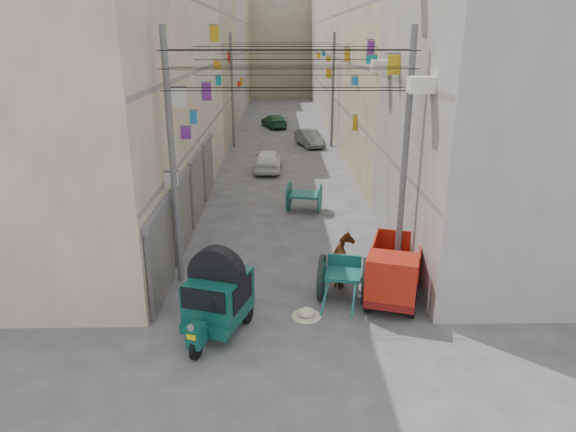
{
  "coord_description": "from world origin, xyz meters",
  "views": [
    {
      "loc": [
        -0.32,
        -9.56,
        7.64
      ],
      "look_at": [
        -0.02,
        6.5,
        2.04
      ],
      "focal_mm": 32.0,
      "sensor_mm": 36.0,
      "label": 1
    }
  ],
  "objects_px": {
    "second_cart": "(304,196)",
    "horse": "(344,261)",
    "feed_sack": "(306,312)",
    "auto_rickshaw": "(218,295)",
    "tonga_cart": "(343,278)",
    "mini_truck": "(393,277)",
    "distant_car_green": "(274,121)",
    "distant_car_grey": "(309,138)",
    "distant_car_white": "(268,160)"
  },
  "relations": [
    {
      "from": "feed_sack",
      "to": "distant_car_grey",
      "type": "distance_m",
      "value": 24.72
    },
    {
      "from": "tonga_cart",
      "to": "mini_truck",
      "type": "bearing_deg",
      "value": 2.85
    },
    {
      "from": "distant_car_grey",
      "to": "distant_car_green",
      "type": "height_order",
      "value": "distant_car_grey"
    },
    {
      "from": "second_cart",
      "to": "horse",
      "type": "xyz_separation_m",
      "value": [
        0.95,
        -7.3,
        0.02
      ]
    },
    {
      "from": "feed_sack",
      "to": "distant_car_green",
      "type": "relative_size",
      "value": 0.14
    },
    {
      "from": "distant_car_white",
      "to": "distant_car_green",
      "type": "xyz_separation_m",
      "value": [
        0.24,
        15.91,
        -0.09
      ]
    },
    {
      "from": "tonga_cart",
      "to": "second_cart",
      "type": "height_order",
      "value": "tonga_cart"
    },
    {
      "from": "second_cart",
      "to": "feed_sack",
      "type": "distance_m",
      "value": 9.59
    },
    {
      "from": "second_cart",
      "to": "distant_car_white",
      "type": "relative_size",
      "value": 0.46
    },
    {
      "from": "second_cart",
      "to": "distant_car_green",
      "type": "distance_m",
      "value": 23.65
    },
    {
      "from": "feed_sack",
      "to": "horse",
      "type": "distance_m",
      "value": 2.7
    },
    {
      "from": "second_cart",
      "to": "horse",
      "type": "bearing_deg",
      "value": -70.35
    },
    {
      "from": "mini_truck",
      "to": "distant_car_grey",
      "type": "distance_m",
      "value": 23.92
    },
    {
      "from": "second_cart",
      "to": "feed_sack",
      "type": "bearing_deg",
      "value": -80.17
    },
    {
      "from": "mini_truck",
      "to": "second_cart",
      "type": "xyz_separation_m",
      "value": [
        -2.24,
        8.78,
        -0.16
      ]
    },
    {
      "from": "distant_car_grey",
      "to": "auto_rickshaw",
      "type": "bearing_deg",
      "value": -114.72
    },
    {
      "from": "mini_truck",
      "to": "distant_car_grey",
      "type": "bearing_deg",
      "value": 109.76
    },
    {
      "from": "second_cart",
      "to": "feed_sack",
      "type": "xyz_separation_m",
      "value": [
        -0.4,
        -9.56,
        -0.58
      ]
    },
    {
      "from": "tonga_cart",
      "to": "mini_truck",
      "type": "xyz_separation_m",
      "value": [
        1.48,
        -0.21,
        0.14
      ]
    },
    {
      "from": "auto_rickshaw",
      "to": "distant_car_white",
      "type": "xyz_separation_m",
      "value": [
        1.04,
        17.95,
        -0.45
      ]
    },
    {
      "from": "second_cart",
      "to": "horse",
      "type": "distance_m",
      "value": 7.36
    },
    {
      "from": "tonga_cart",
      "to": "horse",
      "type": "xyz_separation_m",
      "value": [
        0.2,
        1.27,
        0.01
      ]
    },
    {
      "from": "feed_sack",
      "to": "distant_car_green",
      "type": "bearing_deg",
      "value": 91.99
    },
    {
      "from": "auto_rickshaw",
      "to": "distant_car_grey",
      "type": "relative_size",
      "value": 0.75
    },
    {
      "from": "tonga_cart",
      "to": "second_cart",
      "type": "xyz_separation_m",
      "value": [
        -0.76,
        8.57,
        -0.02
      ]
    },
    {
      "from": "second_cart",
      "to": "distant_car_white",
      "type": "height_order",
      "value": "second_cart"
    },
    {
      "from": "auto_rickshaw",
      "to": "distant_car_green",
      "type": "distance_m",
      "value": 33.89
    },
    {
      "from": "horse",
      "to": "distant_car_white",
      "type": "bearing_deg",
      "value": -75.99
    },
    {
      "from": "second_cart",
      "to": "feed_sack",
      "type": "relative_size",
      "value": 3.31
    },
    {
      "from": "second_cart",
      "to": "distant_car_grey",
      "type": "distance_m",
      "value": 15.15
    },
    {
      "from": "auto_rickshaw",
      "to": "mini_truck",
      "type": "distance_m",
      "value": 5.29
    },
    {
      "from": "mini_truck",
      "to": "horse",
      "type": "bearing_deg",
      "value": 148.01
    },
    {
      "from": "second_cart",
      "to": "tonga_cart",
      "type": "bearing_deg",
      "value": -72.73
    },
    {
      "from": "distant_car_green",
      "to": "distant_car_white",
      "type": "bearing_deg",
      "value": 72.38
    },
    {
      "from": "mini_truck",
      "to": "second_cart",
      "type": "distance_m",
      "value": 9.07
    },
    {
      "from": "distant_car_white",
      "to": "distant_car_green",
      "type": "distance_m",
      "value": 15.91
    },
    {
      "from": "auto_rickshaw",
      "to": "distant_car_green",
      "type": "xyz_separation_m",
      "value": [
        1.28,
        33.86,
        -0.53
      ]
    },
    {
      "from": "distant_car_white",
      "to": "second_cart",
      "type": "bearing_deg",
      "value": 105.94
    },
    {
      "from": "feed_sack",
      "to": "horse",
      "type": "relative_size",
      "value": 0.31
    },
    {
      "from": "mini_truck",
      "to": "horse",
      "type": "height_order",
      "value": "mini_truck"
    },
    {
      "from": "auto_rickshaw",
      "to": "feed_sack",
      "type": "distance_m",
      "value": 2.72
    },
    {
      "from": "auto_rickshaw",
      "to": "tonga_cart",
      "type": "height_order",
      "value": "auto_rickshaw"
    },
    {
      "from": "auto_rickshaw",
      "to": "distant_car_grey",
      "type": "height_order",
      "value": "auto_rickshaw"
    },
    {
      "from": "auto_rickshaw",
      "to": "tonga_cart",
      "type": "bearing_deg",
      "value": 43.61
    },
    {
      "from": "feed_sack",
      "to": "distant_car_grey",
      "type": "bearing_deg",
      "value": 86.51
    },
    {
      "from": "second_cart",
      "to": "distant_car_green",
      "type": "xyz_separation_m",
      "value": [
        -1.55,
        23.59,
        -0.14
      ]
    },
    {
      "from": "feed_sack",
      "to": "distant_car_white",
      "type": "distance_m",
      "value": 17.31
    },
    {
      "from": "tonga_cart",
      "to": "second_cart",
      "type": "relative_size",
      "value": 1.85
    },
    {
      "from": "second_cart",
      "to": "horse",
      "type": "relative_size",
      "value": 1.01
    },
    {
      "from": "tonga_cart",
      "to": "distant_car_grey",
      "type": "bearing_deg",
      "value": 100.21
    }
  ]
}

